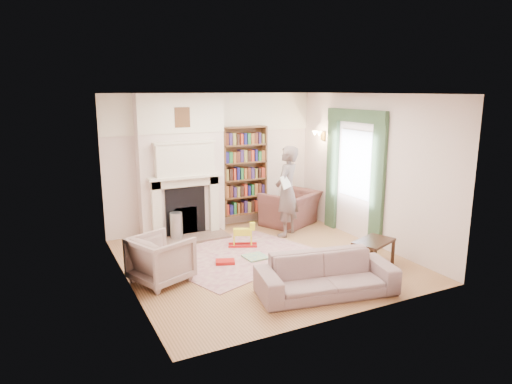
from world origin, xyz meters
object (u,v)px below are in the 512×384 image
man_reading (287,191)px  rocking_horse (243,235)px  sofa (326,275)px  paraffin_heater (176,226)px  bookcase (244,171)px  armchair_left (161,259)px  armchair_reading (290,208)px  coffee_table (373,253)px

man_reading → rocking_horse: bearing=-24.7°
man_reading → sofa: bearing=34.3°
paraffin_heater → bookcase: bearing=14.2°
sofa → rocking_horse: 2.36m
bookcase → sofa: size_ratio=0.94×
armchair_left → rocking_horse: 1.98m
sofa → armchair_reading: bearing=78.9°
armchair_left → coffee_table: 3.43m
armchair_left → coffee_table: bearing=-128.9°
man_reading → paraffin_heater: man_reading is taller
sofa → man_reading: 2.80m
armchair_reading → coffee_table: bearing=63.9°
armchair_left → sofa: size_ratio=0.41×
armchair_left → rocking_horse: armchair_left is taller
man_reading → bookcase: bearing=-106.8°
bookcase → armchair_reading: size_ratio=1.66×
armchair_left → sofa: bearing=-149.1°
armchair_left → bookcase: bearing=-70.2°
bookcase → sofa: bookcase is taller
sofa → coffee_table: 1.40m
armchair_reading → paraffin_heater: 2.52m
man_reading → rocking_horse: 1.29m
armchair_reading → sofa: armchair_reading is taller
sofa → coffee_table: bearing=32.7°
man_reading → rocking_horse: size_ratio=3.39×
coffee_table → man_reading: bearing=80.4°
bookcase → paraffin_heater: bearing=-165.8°
bookcase → armchair_reading: bearing=-30.2°
man_reading → armchair_left: bearing=-15.8°
armchair_reading → armchair_left: (-3.30, -1.73, 0.00)m
rocking_horse → coffee_table: bearing=-25.7°
bookcase → paraffin_heater: bookcase is taller
armchair_reading → armchair_left: 3.73m
man_reading → rocking_horse: man_reading is taller
armchair_reading → paraffin_heater: bearing=-27.9°
bookcase → man_reading: bookcase is taller
bookcase → armchair_reading: 1.29m
sofa → rocking_horse: sofa is taller
armchair_left → coffee_table: armchair_left is taller
rocking_horse → armchair_left: bearing=-128.7°
man_reading → coffee_table: 2.24m
coffee_table → rocking_horse: bearing=108.1°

